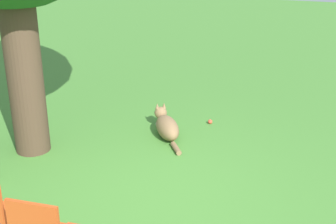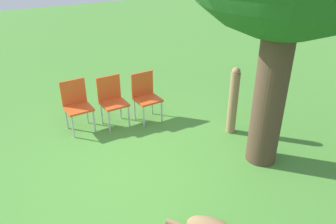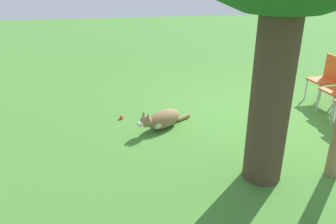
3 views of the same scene
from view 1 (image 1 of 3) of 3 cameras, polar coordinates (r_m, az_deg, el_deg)
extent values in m
plane|color=#478433|center=(5.45, -5.05, -9.44)|extent=(30.00, 30.00, 0.00)
cylinder|color=#4C3828|center=(6.14, -17.31, 6.47)|extent=(0.45, 0.45, 2.59)
ellipsoid|color=olive|center=(6.62, -0.08, -1.93)|extent=(0.70, 0.60, 0.30)
ellipsoid|color=silver|center=(6.78, -0.47, -1.45)|extent=(0.32, 0.33, 0.18)
sphere|color=olive|center=(6.92, -0.89, -0.10)|extent=(0.26, 0.26, 0.19)
cylinder|color=silver|center=(7.03, -1.11, 0.11)|extent=(0.11, 0.11, 0.08)
cone|color=olive|center=(6.87, -1.31, 0.72)|extent=(0.06, 0.06, 0.08)
cone|color=olive|center=(6.89, -0.49, 0.80)|extent=(0.06, 0.06, 0.08)
cylinder|color=olive|center=(6.28, 0.98, -4.45)|extent=(0.29, 0.22, 0.07)
sphere|color=#E54C33|center=(7.14, 5.16, -1.18)|extent=(0.07, 0.07, 0.07)
camera|label=2|loc=(7.76, 18.35, 22.27)|focal=35.00mm
camera|label=3|loc=(9.35, -28.29, 16.25)|focal=35.00mm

